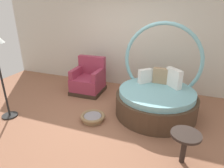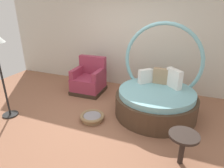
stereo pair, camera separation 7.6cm
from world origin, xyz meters
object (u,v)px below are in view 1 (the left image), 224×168
object	(u,v)px
side_table	(185,139)
pet_basket	(93,117)
red_armchair	(89,80)
round_daybed	(157,96)

from	to	relation	value
side_table	pet_basket	bearing A→B (deg)	162.45
red_armchair	pet_basket	size ratio (longest dim) A/B	1.84
round_daybed	pet_basket	bearing A→B (deg)	-145.53
red_armchair	side_table	world-z (taller)	red_armchair
red_armchair	side_table	xyz separation A→B (m)	(2.53, -1.85, 0.10)
red_armchair	pet_basket	bearing A→B (deg)	-60.01
round_daybed	side_table	world-z (taller)	round_daybed
round_daybed	pet_basket	size ratio (longest dim) A/B	3.79
side_table	red_armchair	bearing A→B (deg)	143.81
round_daybed	red_armchair	world-z (taller)	round_daybed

